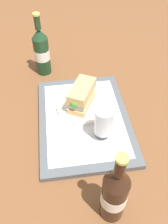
# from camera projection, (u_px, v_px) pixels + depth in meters

# --- Properties ---
(ground_plane) EXTENTS (3.00, 3.00, 0.00)m
(ground_plane) POSITION_uv_depth(u_px,v_px,m) (84.00, 121.00, 0.87)
(ground_plane) COLOR brown
(tray) EXTENTS (0.44, 0.32, 0.02)m
(tray) POSITION_uv_depth(u_px,v_px,m) (84.00, 120.00, 0.86)
(tray) COLOR #4C5156
(tray) RESTS_ON ground_plane
(placemat) EXTENTS (0.38, 0.27, 0.00)m
(placemat) POSITION_uv_depth(u_px,v_px,m) (84.00, 118.00, 0.86)
(placemat) COLOR silver
(placemat) RESTS_ON tray
(plate) EXTENTS (0.19, 0.19, 0.01)m
(plate) POSITION_uv_depth(u_px,v_px,m) (81.00, 105.00, 0.89)
(plate) COLOR silver
(plate) RESTS_ON placemat
(sandwich) EXTENTS (0.14, 0.12, 0.08)m
(sandwich) POSITION_uv_depth(u_px,v_px,m) (80.00, 96.00, 0.85)
(sandwich) COLOR tan
(sandwich) RESTS_ON plate
(beer_glass) EXTENTS (0.06, 0.06, 0.12)m
(beer_glass) POSITION_uv_depth(u_px,v_px,m) (104.00, 123.00, 0.75)
(beer_glass) COLOR silver
(beer_glass) RESTS_ON placemat
(napkin_folded) EXTENTS (0.09, 0.07, 0.01)m
(napkin_folded) POSITION_uv_depth(u_px,v_px,m) (67.00, 137.00, 0.79)
(napkin_folded) COLOR white
(napkin_folded) RESTS_ON placemat
(beer_bottle) EXTENTS (0.07, 0.07, 0.27)m
(beer_bottle) POSITION_uv_depth(u_px,v_px,m) (114.00, 194.00, 0.57)
(beer_bottle) COLOR black
(beer_bottle) RESTS_ON ground_plane
(second_bottle) EXTENTS (0.07, 0.07, 0.27)m
(second_bottle) POSITION_uv_depth(u_px,v_px,m) (42.00, 51.00, 1.00)
(second_bottle) COLOR #19381E
(second_bottle) RESTS_ON ground_plane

